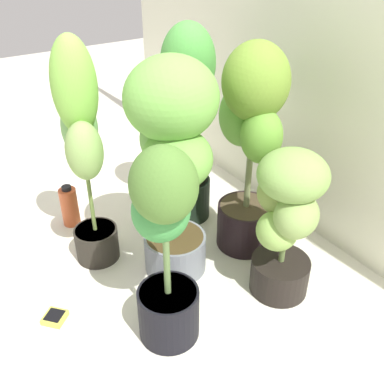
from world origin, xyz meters
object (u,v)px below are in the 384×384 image
at_px(potted_plant_back_right, 286,216).
at_px(potted_plant_front_left, 83,147).
at_px(nutrient_bottle, 70,206).
at_px(potted_plant_front_right, 165,241).
at_px(hygrometer_box, 55,317).
at_px(potted_plant_center, 171,149).
at_px(potted_plant_back_left, 187,108).
at_px(potted_plant_back_center, 251,138).

xyz_separation_m(potted_plant_back_right, potted_plant_front_left, (-0.60, -0.54, 0.19)).
bearing_deg(nutrient_bottle, potted_plant_front_right, 4.47).
xyz_separation_m(potted_plant_back_right, hygrometer_box, (-0.34, -0.84, -0.36)).
bearing_deg(potted_plant_center, potted_plant_back_right, 39.87).
bearing_deg(potted_plant_front_left, hygrometer_box, -47.93).
bearing_deg(potted_plant_front_left, potted_plant_back_left, 98.47).
height_order(potted_plant_front_right, nutrient_bottle, potted_plant_front_right).
relative_size(potted_plant_front_left, hygrometer_box, 8.78).
distance_m(potted_plant_back_left, potted_plant_front_left, 0.54).
bearing_deg(potted_plant_back_left, hygrometer_box, -67.50).
relative_size(potted_plant_back_left, potted_plant_back_right, 1.51).
bearing_deg(hygrometer_box, potted_plant_back_center, -133.06).
distance_m(potted_plant_center, hygrometer_box, 0.79).
distance_m(potted_plant_back_left, potted_plant_back_right, 0.71).
bearing_deg(potted_plant_front_right, hygrometer_box, -128.51).
distance_m(potted_plant_back_right, nutrient_bottle, 1.11).
bearing_deg(nutrient_bottle, hygrometer_box, -25.84).
height_order(potted_plant_back_left, potted_plant_front_left, potted_plant_front_left).
height_order(potted_plant_back_left, potted_plant_back_center, potted_plant_back_left).
bearing_deg(potted_plant_front_left, potted_plant_front_right, 5.89).
bearing_deg(nutrient_bottle, potted_plant_front_left, 2.04).
height_order(potted_plant_back_right, hygrometer_box, potted_plant_back_right).
height_order(hygrometer_box, nutrient_bottle, nutrient_bottle).
xyz_separation_m(potted_plant_back_center, hygrometer_box, (-0.01, -0.92, -0.54)).
bearing_deg(potted_plant_center, potted_plant_front_right, -34.96).
distance_m(potted_plant_front_right, nutrient_bottle, 0.91).
bearing_deg(hygrometer_box, potted_plant_front_left, -90.16).
relative_size(potted_plant_front_right, hygrometer_box, 6.83).
bearing_deg(hygrometer_box, potted_plant_center, -131.37).
bearing_deg(potted_plant_back_center, potted_plant_back_right, -13.68).
distance_m(potted_plant_back_center, potted_plant_back_right, 0.38).
bearing_deg(potted_plant_front_right, potted_plant_back_left, 142.17).
height_order(potted_plant_front_left, nutrient_bottle, potted_plant_front_left).
height_order(potted_plant_back_center, potted_plant_front_right, potted_plant_back_center).
distance_m(potted_plant_center, potted_plant_front_right, 0.38).
distance_m(potted_plant_back_center, potted_plant_front_left, 0.68).
bearing_deg(potted_plant_back_right, potted_plant_front_left, -137.88).
relative_size(potted_plant_center, potted_plant_back_right, 1.46).
xyz_separation_m(potted_plant_front_right, nutrient_bottle, (-0.86, -0.07, -0.32)).
bearing_deg(potted_plant_back_center, potted_plant_front_left, -113.89).
relative_size(potted_plant_center, potted_plant_front_left, 0.94).
xyz_separation_m(potted_plant_center, nutrient_bottle, (-0.57, -0.27, -0.48)).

